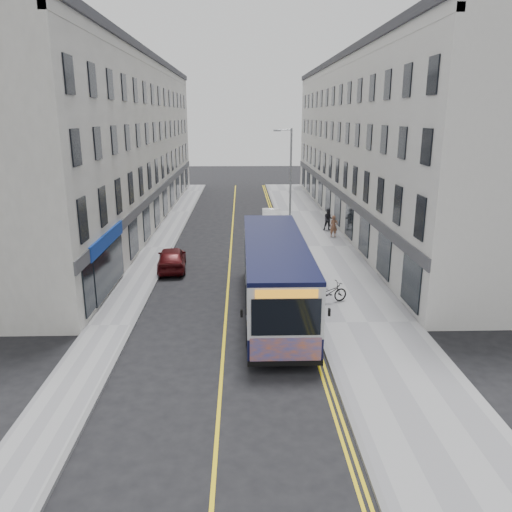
{
  "coord_description": "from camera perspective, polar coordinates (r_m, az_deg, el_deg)",
  "views": [
    {
      "loc": [
        0.76,
        -21.33,
        8.86
      ],
      "look_at": [
        1.51,
        4.34,
        1.6
      ],
      "focal_mm": 35.0,
      "sensor_mm": 36.0,
      "label": 1
    }
  ],
  "objects": [
    {
      "name": "streetlamp",
      "position": [
        35.77,
        3.84,
        8.56
      ],
      "size": [
        1.32,
        0.18,
        8.0
      ],
      "color": "#96999E",
      "rests_on": "ground"
    },
    {
      "name": "road_centre_line",
      "position": [
        34.49,
        -2.89,
        0.89
      ],
      "size": [
        0.12,
        64.0,
        0.01
      ],
      "primitive_type": "cube",
      "color": "yellow",
      "rests_on": "ground"
    },
    {
      "name": "pavement_east",
      "position": [
        34.9,
        7.42,
        1.05
      ],
      "size": [
        4.5,
        64.0,
        0.12
      ],
      "primitive_type": "cube",
      "color": "gray",
      "rests_on": "ground"
    },
    {
      "name": "road_dbl_yellow_outer",
      "position": [
        34.61,
        3.33,
        0.93
      ],
      "size": [
        0.1,
        64.0,
        0.01
      ],
      "primitive_type": "cube",
      "color": "yellow",
      "rests_on": "ground"
    },
    {
      "name": "city_bus",
      "position": [
        22.87,
        2.16,
        -2.0
      ],
      "size": [
        2.75,
        11.81,
        3.43
      ],
      "color": "black",
      "rests_on": "ground"
    },
    {
      "name": "car_white",
      "position": [
        41.45,
        1.73,
        4.4
      ],
      "size": [
        1.6,
        4.2,
        1.37
      ],
      "primitive_type": "imported",
      "rotation": [
        0.0,
        0.0,
        -0.04
      ],
      "color": "silver",
      "rests_on": "ground"
    },
    {
      "name": "pedestrian_far",
      "position": [
        39.58,
        8.31,
        4.15
      ],
      "size": [
        0.86,
        0.68,
        1.74
      ],
      "primitive_type": "imported",
      "rotation": [
        0.0,
        0.0,
        0.03
      ],
      "color": "black",
      "rests_on": "pavement_east"
    },
    {
      "name": "terrace_east",
      "position": [
        43.73,
        12.84,
        12.31
      ],
      "size": [
        6.0,
        46.0,
        13.0
      ],
      "primitive_type": "cube",
      "color": "silver",
      "rests_on": "ground"
    },
    {
      "name": "pavement_west",
      "position": [
        34.95,
        -11.11,
        0.9
      ],
      "size": [
        2.0,
        64.0,
        0.12
      ],
      "primitive_type": "cube",
      "color": "gray",
      "rests_on": "ground"
    },
    {
      "name": "road_dbl_yellow_inner",
      "position": [
        34.6,
        3.0,
        0.93
      ],
      "size": [
        0.1,
        64.0,
        0.01
      ],
      "primitive_type": "cube",
      "color": "yellow",
      "rests_on": "ground"
    },
    {
      "name": "terrace_west",
      "position": [
        43.5,
        -14.99,
        12.16
      ],
      "size": [
        6.0,
        46.0,
        13.0
      ],
      "primitive_type": "cube",
      "color": "silver",
      "rests_on": "ground"
    },
    {
      "name": "ground",
      "position": [
        23.11,
        -3.46,
        -6.79
      ],
      "size": [
        140.0,
        140.0,
        0.0
      ],
      "primitive_type": "plane",
      "color": "black",
      "rests_on": "ground"
    },
    {
      "name": "kerb_east",
      "position": [
        34.62,
        3.74,
        1.04
      ],
      "size": [
        0.18,
        64.0,
        0.13
      ],
      "primitive_type": "cube",
      "color": "slate",
      "rests_on": "ground"
    },
    {
      "name": "car_maroon",
      "position": [
        29.95,
        -9.6,
        -0.26
      ],
      "size": [
        2.02,
        4.21,
        1.39
      ],
      "primitive_type": "imported",
      "rotation": [
        0.0,
        0.0,
        3.24
      ],
      "color": "#490C0E",
      "rests_on": "ground"
    },
    {
      "name": "kerb_west",
      "position": [
        34.79,
        -9.49,
        0.92
      ],
      "size": [
        0.18,
        64.0,
        0.13
      ],
      "primitive_type": "cube",
      "color": "slate",
      "rests_on": "ground"
    },
    {
      "name": "pedestrian_near",
      "position": [
        37.5,
        8.88,
        3.38
      ],
      "size": [
        0.62,
        0.44,
        1.61
      ],
      "primitive_type": "imported",
      "rotation": [
        0.0,
        0.0,
        0.1
      ],
      "color": "brown",
      "rests_on": "pavement_east"
    },
    {
      "name": "bicycle",
      "position": [
        24.31,
        8.3,
        -4.18
      ],
      "size": [
        2.06,
        1.29,
        1.02
      ],
      "primitive_type": "imported",
      "rotation": [
        0.0,
        0.0,
        1.91
      ],
      "color": "black",
      "rests_on": "pavement_east"
    }
  ]
}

